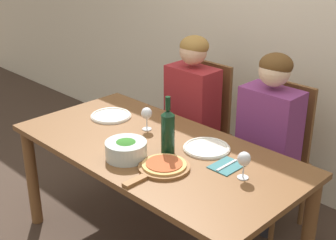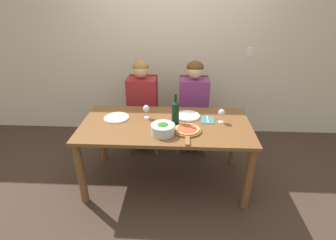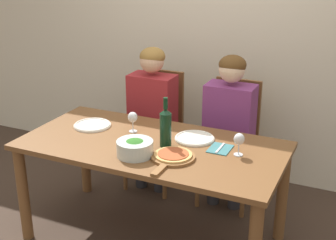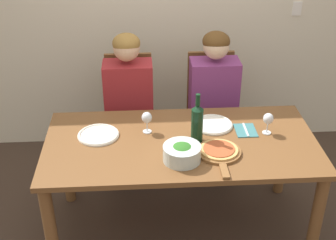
# 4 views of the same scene
# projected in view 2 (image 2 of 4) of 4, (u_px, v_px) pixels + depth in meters

# --- Properties ---
(ground_plane) EXTENTS (40.00, 40.00, 0.00)m
(ground_plane) POSITION_uv_depth(u_px,v_px,m) (166.00, 180.00, 3.12)
(ground_plane) COLOR #3D2D23
(back_wall) EXTENTS (10.00, 0.06, 2.70)m
(back_wall) POSITION_uv_depth(u_px,v_px,m) (171.00, 44.00, 3.67)
(back_wall) COLOR beige
(back_wall) RESTS_ON ground
(dining_table) EXTENTS (1.80, 0.89, 0.76)m
(dining_table) POSITION_uv_depth(u_px,v_px,m) (166.00, 133.00, 2.83)
(dining_table) COLOR brown
(dining_table) RESTS_ON ground
(chair_left) EXTENTS (0.42, 0.42, 1.01)m
(chair_left) POSITION_uv_depth(u_px,v_px,m) (144.00, 110.00, 3.62)
(chair_left) COLOR brown
(chair_left) RESTS_ON ground
(chair_right) EXTENTS (0.42, 0.42, 1.01)m
(chair_right) POSITION_uv_depth(u_px,v_px,m) (193.00, 111.00, 3.59)
(chair_right) COLOR brown
(chair_right) RESTS_ON ground
(person_woman) EXTENTS (0.47, 0.51, 1.25)m
(person_woman) POSITION_uv_depth(u_px,v_px,m) (142.00, 98.00, 3.41)
(person_woman) COLOR #28282D
(person_woman) RESTS_ON ground
(person_man) EXTENTS (0.47, 0.51, 1.25)m
(person_man) POSITION_uv_depth(u_px,v_px,m) (194.00, 99.00, 3.38)
(person_man) COLOR #28282D
(person_man) RESTS_ON ground
(wine_bottle) EXTENTS (0.08, 0.08, 0.34)m
(wine_bottle) POSITION_uv_depth(u_px,v_px,m) (175.00, 112.00, 2.72)
(wine_bottle) COLOR black
(wine_bottle) RESTS_ON dining_table
(broccoli_bowl) EXTENTS (0.24, 0.24, 0.11)m
(broccoli_bowl) POSITION_uv_depth(u_px,v_px,m) (163.00, 129.00, 2.56)
(broccoli_bowl) COLOR silver
(broccoli_bowl) RESTS_ON dining_table
(dinner_plate_left) EXTENTS (0.28, 0.28, 0.02)m
(dinner_plate_left) POSITION_uv_depth(u_px,v_px,m) (117.00, 118.00, 2.89)
(dinner_plate_left) COLOR silver
(dinner_plate_left) RESTS_ON dining_table
(dinner_plate_right) EXTENTS (0.28, 0.28, 0.02)m
(dinner_plate_right) POSITION_uv_depth(u_px,v_px,m) (188.00, 116.00, 2.93)
(dinner_plate_right) COLOR silver
(dinner_plate_right) RESTS_ON dining_table
(pizza_on_board) EXTENTS (0.28, 0.42, 0.04)m
(pizza_on_board) POSITION_uv_depth(u_px,v_px,m) (187.00, 130.00, 2.62)
(pizza_on_board) COLOR brown
(pizza_on_board) RESTS_ON dining_table
(wine_glass_left) EXTENTS (0.07, 0.07, 0.15)m
(wine_glass_left) POSITION_uv_depth(u_px,v_px,m) (146.00, 109.00, 2.86)
(wine_glass_left) COLOR silver
(wine_glass_left) RESTS_ON dining_table
(wine_glass_right) EXTENTS (0.07, 0.07, 0.15)m
(wine_glass_right) POSITION_uv_depth(u_px,v_px,m) (222.00, 113.00, 2.77)
(wine_glass_right) COLOR silver
(wine_glass_right) RESTS_ON dining_table
(fork_on_napkin) EXTENTS (0.14, 0.18, 0.01)m
(fork_on_napkin) POSITION_uv_depth(u_px,v_px,m) (208.00, 120.00, 2.85)
(fork_on_napkin) COLOR #387075
(fork_on_napkin) RESTS_ON dining_table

